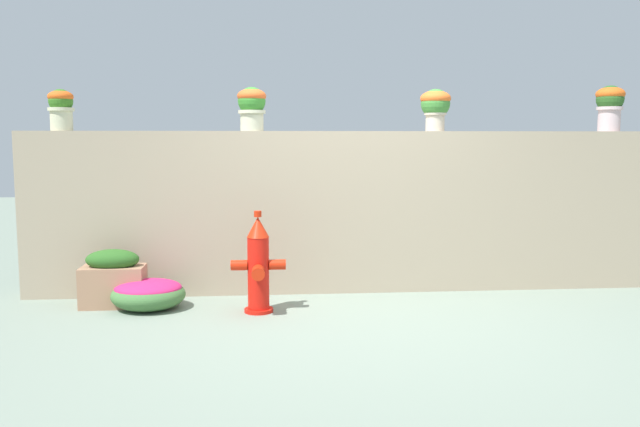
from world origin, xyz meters
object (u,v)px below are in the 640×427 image
at_px(potted_plant_2, 435,105).
at_px(planter_box, 113,279).
at_px(flower_bush_left, 148,293).
at_px(potted_plant_1, 252,105).
at_px(potted_plant_3, 610,103).
at_px(fire_hydrant, 258,267).
at_px(potted_plant_0, 61,106).

height_order(potted_plant_2, planter_box, potted_plant_2).
bearing_deg(flower_bush_left, potted_plant_1, 30.55).
height_order(flower_bush_left, planter_box, planter_box).
bearing_deg(flower_bush_left, potted_plant_3, 7.44).
height_order(potted_plant_1, potted_plant_3, potted_plant_3).
bearing_deg(flower_bush_left, potted_plant_2, 11.91).
height_order(fire_hydrant, flower_bush_left, fire_hydrant).
bearing_deg(fire_hydrant, potted_plant_1, 93.99).
height_order(potted_plant_1, flower_bush_left, potted_plant_1).
bearing_deg(potted_plant_2, potted_plant_0, -179.62).
xyz_separation_m(flower_bush_left, planter_box, (-0.32, 0.11, 0.10)).
distance_m(potted_plant_0, planter_box, 1.63).
relative_size(potted_plant_3, flower_bush_left, 0.70).
relative_size(potted_plant_3, planter_box, 0.83).
height_order(potted_plant_0, fire_hydrant, potted_plant_0).
distance_m(potted_plant_0, potted_plant_2, 3.44).
relative_size(potted_plant_1, potted_plant_2, 1.01).
relative_size(potted_plant_1, potted_plant_3, 0.90).
bearing_deg(fire_hydrant, potted_plant_0, 157.55).
bearing_deg(potted_plant_2, potted_plant_1, -179.13).
relative_size(flower_bush_left, planter_box, 1.17).
bearing_deg(potted_plant_3, potted_plant_0, -179.57).
xyz_separation_m(potted_plant_3, planter_box, (-4.67, -0.45, -1.55)).
xyz_separation_m(fire_hydrant, flower_bush_left, (-0.94, 0.20, -0.25)).
height_order(potted_plant_0, flower_bush_left, potted_plant_0).
bearing_deg(fire_hydrant, potted_plant_2, 24.04).
xyz_separation_m(potted_plant_1, potted_plant_3, (3.46, 0.04, 0.03)).
xyz_separation_m(potted_plant_1, potted_plant_2, (1.73, 0.03, 0.01)).
height_order(potted_plant_3, fire_hydrant, potted_plant_3).
distance_m(potted_plant_0, flower_bush_left, 1.87).
height_order(potted_plant_2, potted_plant_3, potted_plant_3).
relative_size(potted_plant_2, fire_hydrant, 0.46).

